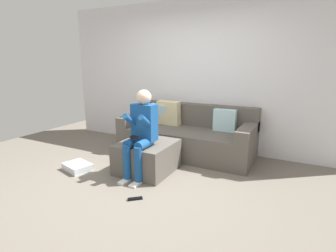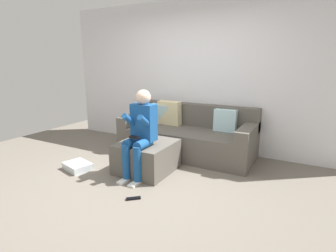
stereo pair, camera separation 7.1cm
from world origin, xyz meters
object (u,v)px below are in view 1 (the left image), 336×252
at_px(ottoman, 147,157).
at_px(storage_bin, 77,167).
at_px(remote_near_ottoman, 135,199).
at_px(couch_sectional, 187,136).
at_px(person_seated, 141,130).

xyz_separation_m(ottoman, storage_bin, (-0.95, -0.47, -0.17)).
distance_m(ottoman, remote_near_ottoman, 0.90).
bearing_deg(ottoman, storage_bin, -153.69).
distance_m(ottoman, storage_bin, 1.07).
bearing_deg(ottoman, remote_near_ottoman, -67.69).
distance_m(storage_bin, remote_near_ottoman, 1.33).
bearing_deg(couch_sectional, ottoman, -101.31).
relative_size(ottoman, remote_near_ottoman, 4.63).
xyz_separation_m(couch_sectional, storage_bin, (-1.15, -1.48, -0.27)).
relative_size(person_seated, storage_bin, 3.07).
bearing_deg(person_seated, couch_sectional, 81.87).
bearing_deg(remote_near_ottoman, ottoman, 70.97).
height_order(person_seated, remote_near_ottoman, person_seated).
distance_m(couch_sectional, ottoman, 1.03).
xyz_separation_m(storage_bin, remote_near_ottoman, (1.28, -0.34, -0.04)).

